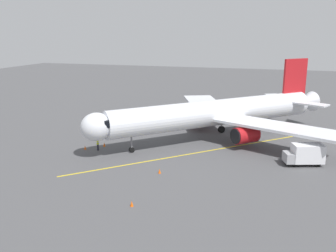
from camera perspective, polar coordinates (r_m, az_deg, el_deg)
ground_plane at (r=58.53m, az=8.13°, el=-1.46°), size 220.00×220.00×0.00m
apron_lead_in_line at (r=50.78m, az=6.03°, el=-3.85°), size 28.59×28.32×0.01m
airplane at (r=55.60m, az=7.60°, el=1.98°), size 33.12×33.04×11.50m
ground_crew_marshaller at (r=51.47m, az=-10.74°, el=-2.74°), size 0.37×0.46×1.71m
box_truck_near_nose at (r=47.81m, az=20.19°, el=-4.10°), size 4.98×3.32×2.62m
safety_cone_nose_left at (r=52.39m, az=-12.61°, el=-3.24°), size 0.32×0.32×0.55m
safety_cone_nose_right at (r=53.20m, az=-9.76°, el=-2.83°), size 0.32×0.32×0.55m
safety_cone_wing_port at (r=35.33m, az=-5.59°, el=-11.77°), size 0.32×0.32×0.55m
safety_cone_wing_starboard at (r=42.77m, az=-1.31°, el=-6.92°), size 0.32×0.32×0.55m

